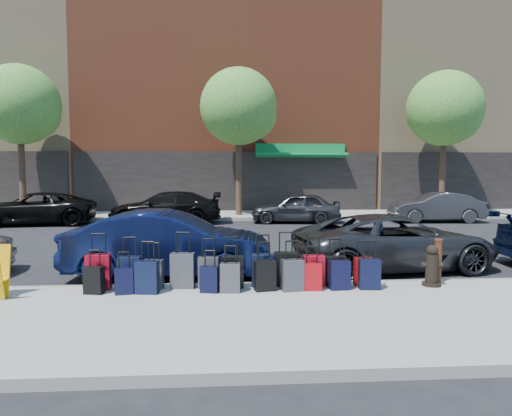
{
  "coord_description": "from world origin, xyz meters",
  "views": [
    {
      "loc": [
        -0.15,
        -13.34,
        2.37
      ],
      "look_at": [
        0.64,
        -1.5,
        1.39
      ],
      "focal_mm": 32.0,
      "sensor_mm": 36.0,
      "label": 1
    }
  ],
  "objects": [
    {
      "name": "ground",
      "position": [
        0.0,
        0.0,
        0.0
      ],
      "size": [
        120.0,
        120.0,
        0.0
      ],
      "primitive_type": "plane",
      "color": "black",
      "rests_on": "ground"
    },
    {
      "name": "sidewalk_near",
      "position": [
        0.0,
        -6.5,
        0.07
      ],
      "size": [
        60.0,
        4.0,
        0.15
      ],
      "primitive_type": "cube",
      "color": "gray",
      "rests_on": "ground"
    },
    {
      "name": "sidewalk_far",
      "position": [
        0.0,
        10.0,
        0.07
      ],
      "size": [
        60.0,
        4.0,
        0.15
      ],
      "primitive_type": "cube",
      "color": "gray",
      "rests_on": "ground"
    },
    {
      "name": "curb_near",
      "position": [
        0.0,
        -4.48,
        0.07
      ],
      "size": [
        60.0,
        0.08,
        0.15
      ],
      "primitive_type": "cube",
      "color": "gray",
      "rests_on": "ground"
    },
    {
      "name": "curb_far",
      "position": [
        0.0,
        7.98,
        0.07
      ],
      "size": [
        60.0,
        0.08,
        0.15
      ],
      "primitive_type": "cube",
      "color": "gray",
      "rests_on": "ground"
    },
    {
      "name": "building_center",
      "position": [
        0.0,
        17.99,
        9.98
      ],
      "size": [
        17.0,
        12.85,
        20.0
      ],
      "color": "brown",
      "rests_on": "ground"
    },
    {
      "name": "building_right",
      "position": [
        16.0,
        17.99,
        8.98
      ],
      "size": [
        15.0,
        12.12,
        18.0
      ],
      "color": "#937F5A",
      "rests_on": "ground"
    },
    {
      "name": "tree_left",
      "position": [
        -9.86,
        9.5,
        5.41
      ],
      "size": [
        3.8,
        3.8,
        7.27
      ],
      "color": "black",
      "rests_on": "sidewalk_far"
    },
    {
      "name": "tree_center",
      "position": [
        0.64,
        9.5,
        5.41
      ],
      "size": [
        3.8,
        3.8,
        7.27
      ],
      "color": "black",
      "rests_on": "sidewalk_far"
    },
    {
      "name": "tree_right",
      "position": [
        11.14,
        9.5,
        5.41
      ],
      "size": [
        3.8,
        3.8,
        7.27
      ],
      "color": "black",
      "rests_on": "sidewalk_far"
    },
    {
      "name": "suitcase_front_0",
      "position": [
        -2.53,
        -4.8,
        0.48
      ],
      "size": [
        0.45,
        0.26,
        1.05
      ],
      "rotation": [
        0.0,
        0.0,
        0.05
      ],
      "color": "maroon",
      "rests_on": "sidewalk_near"
    },
    {
      "name": "suitcase_front_1",
      "position": [
        -1.96,
        -4.78,
        0.46
      ],
      "size": [
        0.41,
        0.23,
        0.98
      ],
      "rotation": [
        0.0,
        0.0,
        -0.01
      ],
      "color": "black",
      "rests_on": "sidewalk_near"
    },
    {
      "name": "suitcase_front_2",
      "position": [
        -1.52,
        -4.8,
        0.42
      ],
      "size": [
        0.38,
        0.24,
        0.87
      ],
      "rotation": [
        0.0,
        0.0,
        -0.13
      ],
      "color": "#3B3B40",
      "rests_on": "sidewalk_near"
    },
    {
      "name": "suitcase_front_3",
      "position": [
        -0.97,
        -4.79,
        0.48
      ],
      "size": [
        0.46,
        0.27,
        1.06
      ],
      "rotation": [
        0.0,
        0.0,
        -0.07
      ],
      "color": "#3A3A3F",
      "rests_on": "sidewalk_near"
    },
    {
      "name": "suitcase_front_4",
      "position": [
        -0.49,
        -4.77,
        0.44
      ],
      "size": [
        0.39,
        0.22,
        0.93
      ],
      "rotation": [
        0.0,
        0.0,
        -0.02
      ],
      "color": "#36363A",
      "rests_on": "sidewalk_near"
    },
    {
      "name": "suitcase_front_5",
      "position": [
        -0.04,
        -4.85,
        0.45
      ],
      "size": [
        0.42,
        0.26,
        0.97
      ],
      "rotation": [
        0.0,
        0.0,
        0.11
      ],
      "color": "black",
      "rests_on": "sidewalk_near"
    },
    {
      "name": "suitcase_front_6",
      "position": [
        0.55,
        -4.81,
        0.47
      ],
      "size": [
        0.42,
        0.23,
        1.01
      ],
      "rotation": [
        0.0,
        0.0,
        -0.01
      ],
      "color": "black",
      "rests_on": "sidewalk_near"
    },
    {
      "name": "suitcase_front_7",
      "position": [
        0.99,
        -4.75,
        0.48
      ],
      "size": [
        0.47,
        0.31,
        1.04
      ],
      "rotation": [
        0.0,
        0.0,
        -0.18
      ],
      "color": "black",
      "rests_on": "sidewalk_near"
    },
    {
      "name": "suitcase_front_8",
      "position": [
        1.53,
        -4.81,
        0.45
      ],
      "size": [
        0.4,
        0.22,
        0.96
      ],
      "rotation": [
        0.0,
        0.0,
        0.0
      ],
      "color": "maroon",
      "rests_on": "sidewalk_near"
    },
    {
      "name": "suitcase_front_9",
      "position": [
        1.96,
        -4.81,
        0.44
      ],
      "size": [
        0.39,
        0.22,
        0.91
      ],
      "rotation": [
        0.0,
        0.0,
        0.05
      ],
      "color": "black",
      "rests_on": "sidewalk_near"
    },
    {
      "name": "suitcase_front_10",
      "position": [
        2.5,
        -4.81,
        0.42
      ],
      "size": [
        0.37,
        0.22,
        0.86
      ],
      "rotation": [
        0.0,
        0.0,
        -0.07
      ],
      "color": "maroon",
      "rests_on": "sidewalk_near"
    },
    {
      "name": "suitcase_back_0",
      "position": [
        -2.53,
        -5.1,
        0.4
      ],
      "size": [
        0.36,
        0.25,
        0.8
      ],
      "rotation": [
        0.0,
        0.0,
        -0.19
      ],
      "color": "black",
      "rests_on": "sidewalk_near"
    },
    {
      "name": "suitcase_back_1",
      "position": [
        -1.98,
        -5.16,
        0.39
      ],
      "size": [
        0.35,
        0.24,
        0.77
      ],
      "rotation": [
        0.0,
        0.0,
        0.19
      ],
      "color": "black",
      "rests_on": "sidewalk_near"
    },
    {
      "name": "suitcase_back_2",
      "position": [
        -1.57,
        -5.14,
        0.45
      ],
      "size": [
        0.42,
        0.28,
        0.95
      ],
      "rotation": [
        0.0,
        0.0,
        -0.12
      ],
      "color": "black",
      "rests_on": "sidewalk_near"
    },
    {
      "name": "suitcase_back_4",
      "position": [
        -0.46,
        -5.14,
        0.39
      ],
      "size": [
        0.35,
        0.25,
        0.77
      ],
      "rotation": [
        0.0,
        0.0,
        -0.2
      ],
      "color": "black",
      "rests_on": "sidewalk_near"
    },
    {
      "name": "suitcase_back_5",
      "position": [
        -0.08,
        -5.16,
        0.42
      ],
      "size": [
        0.37,
        0.23,
        0.86
      ],
      "rotation": [
        0.0,
        0.0,
        -0.06
      ],
      "color": "#3B3B40",
      "rests_on": "sidewalk_near"
    },
    {
      "name": "suitcase_back_6",
      "position": [
        0.56,
        -5.09,
        0.43
      ],
      "size": [
        0.41,
        0.28,
        0.91
      ],
      "rotation": [
        0.0,
        0.0,
        0.18
      ],
      "color": "black",
      "rests_on": "sidewalk_near"
    },
    {
      "name": "suitcase_back_7",
      "position": [
        1.07,
        -5.13,
        0.44
      ],
      "size": [
        0.42,
        0.28,
        0.93
      ],
      "rotation": [
        0.0,
        0.0,
        0.14
      ],
      "color": "#36373B",
      "rests_on": "sidewalk_near"
    },
    {
      "name": "suitcase_back_8",
      "position": [
        1.44,
        -5.11,
        0.41
      ],
      "size": [
        0.35,
        0.21,
        0.82
      ],
      "rotation": [
        0.0,
        0.0,
        -0.04
      ],
      "color": "#A60A11",
      "rests_on": "sidewalk_near"
    },
    {
      "name": "suitcase_back_9",
      "position": [
        1.96,
        -5.1,
        0.42
      ],
      "size": [
        0.38,
        0.24,
        0.88
      ],
      "rotation": [
        0.0,
        0.0,
        0.06
      ],
      "color": "black",
      "rests_on": "sidewalk_near"
    },
    {
      "name": "suitcase_back_10",
      "position": [
        2.53,
        -5.11,
        0.44
      ],
      "size": [
        0.41,
        0.26,
        0.92
      ],
      "rotation": [
        0.0,
        0.0,
        -0.11
      ],
      "color": "black",
      "rests_on": "sidewalk_near"
    },
    {
      "name": "fire_hydrant",
      "position": [
        3.8,
        -4.94,
        0.51
      ],
      "size": [
        0.41,
        0.36,
        0.79
      ],
      "rotation": [
        0.0,
        0.0,
        -0.23
      ],
      "color": "black",
      "rests_on": "sidewalk_near"
    },
    {
      "name": "bollard",
      "position": [
        4.01,
        -4.75,
        0.6
      ],
      "size": [
        0.16,
        0.16,
        0.88
      ],
      "color": "#38190C",
      "rests_on": "sidewalk_near"
    },
    {
      "name": "car_near_1",
      "position": [
        -1.4,
        -3.25,
        0.74
      ],
      "size": [
        4.56,
        1.8,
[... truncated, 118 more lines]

